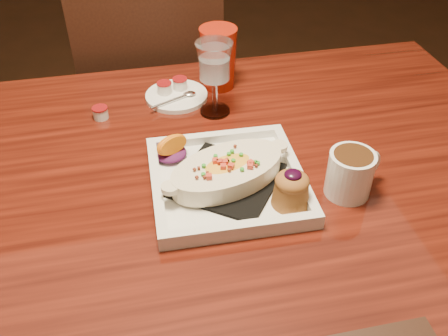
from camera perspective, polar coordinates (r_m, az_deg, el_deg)
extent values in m
cube|color=maroon|center=(0.98, -5.46, -1.61)|extent=(1.50, 0.90, 0.04)
cylinder|color=black|center=(1.67, 16.82, -0.08)|extent=(0.07, 0.07, 0.71)
cube|color=black|center=(1.71, -8.08, 6.26)|extent=(0.42, 0.42, 0.04)
cylinder|color=black|center=(1.99, -3.13, 4.01)|extent=(0.04, 0.04, 0.45)
cylinder|color=black|center=(1.98, -12.88, 2.74)|extent=(0.04, 0.04, 0.45)
cylinder|color=black|center=(1.73, -1.25, -2.33)|extent=(0.04, 0.04, 0.45)
cylinder|color=black|center=(1.72, -12.49, -3.85)|extent=(0.04, 0.04, 0.45)
cube|color=black|center=(1.42, -8.22, 10.68)|extent=(0.40, 0.03, 0.46)
cube|color=white|center=(0.93, 0.38, -1.80)|extent=(0.29, 0.29, 0.01)
cube|color=black|center=(0.93, 0.39, -1.38)|extent=(0.24, 0.24, 0.01)
ellipsoid|color=yellow|center=(0.91, 0.39, -0.28)|extent=(0.22, 0.16, 0.04)
ellipsoid|color=#511249|center=(0.99, -6.17, 1.74)|extent=(0.07, 0.07, 0.02)
cone|color=brown|center=(0.88, 7.67, -2.77)|extent=(0.07, 0.07, 0.05)
ellipsoid|color=brown|center=(0.86, 7.80, -1.53)|extent=(0.06, 0.06, 0.03)
ellipsoid|color=black|center=(0.85, 7.89, -0.77)|extent=(0.03, 0.03, 0.01)
cylinder|color=white|center=(0.93, 14.17, -0.68)|extent=(0.08, 0.08, 0.09)
cylinder|color=#371F0F|center=(0.90, 14.52, 1.07)|extent=(0.07, 0.07, 0.02)
torus|color=white|center=(0.95, 16.05, 0.28)|extent=(0.06, 0.04, 0.06)
cylinder|color=silver|center=(1.14, -1.04, 6.58)|extent=(0.07, 0.07, 0.01)
cylinder|color=silver|center=(1.12, -1.06, 8.29)|extent=(0.01, 0.01, 0.08)
cone|color=silver|center=(1.08, -1.11, 12.02)|extent=(0.08, 0.08, 0.09)
cylinder|color=white|center=(1.20, -5.45, 8.20)|extent=(0.15, 0.15, 0.01)
cylinder|color=silver|center=(1.20, -6.82, 9.03)|extent=(0.03, 0.03, 0.03)
cylinder|color=maroon|center=(1.19, -6.87, 9.60)|extent=(0.04, 0.04, 0.00)
cylinder|color=silver|center=(1.21, -5.05, 9.54)|extent=(0.03, 0.03, 0.03)
cylinder|color=maroon|center=(1.21, -5.09, 10.11)|extent=(0.04, 0.04, 0.00)
cylinder|color=silver|center=(1.15, -13.93, 6.09)|extent=(0.03, 0.03, 0.02)
cylinder|color=maroon|center=(1.14, -14.03, 6.65)|extent=(0.04, 0.04, 0.00)
cone|color=#AE1D0C|center=(1.21, -0.65, 12.43)|extent=(0.09, 0.09, 0.15)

